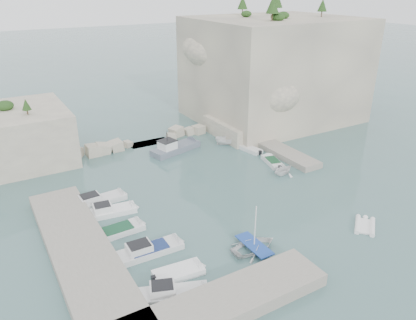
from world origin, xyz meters
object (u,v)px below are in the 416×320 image
rowboat (254,249)px  tender_east_b (272,164)px  motorboat_d (149,253)px  motorboat_b (111,214)px  motorboat_c (118,233)px  tender_east_a (283,174)px  tender_east_d (229,144)px  work_boat (176,151)px  inflatable_dinghy (365,227)px  tender_east_c (249,150)px  motorboat_e (179,275)px  motorboat_a (99,203)px  motorboat_f (174,297)px

rowboat → tender_east_b: 19.49m
motorboat_d → motorboat_b: bearing=97.2°
motorboat_c → tender_east_a: size_ratio=1.73×
tender_east_d → work_boat: 8.17m
work_boat → tender_east_b: bearing=-63.3°
inflatable_dinghy → tender_east_c: tender_east_c is taller
motorboat_d → motorboat_e: 4.11m
rowboat → tender_east_a: tender_east_a is taller
rowboat → work_boat: bearing=-10.4°
rowboat → work_boat: (4.18, 24.60, 0.00)m
motorboat_c → tender_east_a: tender_east_a is taller
motorboat_a → work_boat: bearing=29.1°
motorboat_a → tender_east_b: bearing=-7.4°
motorboat_b → tender_east_b: bearing=10.8°
motorboat_c → rowboat: (9.81, -8.77, 0.00)m
motorboat_c → motorboat_f: motorboat_f is taller
tender_east_a → tender_east_c: 8.69m
motorboat_a → rowboat: bearing=-61.8°
motorboat_d → tender_east_b: bearing=25.5°
motorboat_c → tender_east_a: (22.29, 2.11, 0.00)m
motorboat_d → motorboat_f: bearing=-93.9°
motorboat_f → tender_east_d: 32.57m
motorboat_f → tender_east_c: (22.39, 21.32, 0.00)m
motorboat_c → inflatable_dinghy: 24.29m
motorboat_f → tender_east_c: bearing=64.5°
tender_east_a → tender_east_c: (0.92, 8.64, 0.00)m
tender_east_c → motorboat_f: bearing=123.1°
motorboat_a → tender_east_d: bearing=14.8°
motorboat_a → work_boat: 16.68m
motorboat_c → inflatable_dinghy: size_ratio=1.52×
motorboat_b → motorboat_d: (0.87, -8.31, 0.00)m
motorboat_e → work_boat: bearing=69.1°
tender_east_b → tender_east_c: size_ratio=1.01×
motorboat_b → tender_east_b: motorboat_b is taller
motorboat_d → inflatable_dinghy: 21.24m
rowboat → tender_east_d: bearing=-28.7°
motorboat_c → tender_east_b: size_ratio=1.18×
motorboat_a → rowboat: 18.28m
motorboat_a → tender_east_b: 23.22m
motorboat_d → motorboat_a: bearing=98.0°
tender_east_a → tender_east_d: bearing=-7.7°
motorboat_b → inflatable_dinghy: size_ratio=1.60×
motorboat_d → tender_east_c: 26.63m
rowboat → inflatable_dinghy: bearing=-103.4°
inflatable_dinghy → motorboat_d: bearing=122.5°
motorboat_b → tender_east_a: tender_east_a is taller
motorboat_e → tender_east_b: (20.94, 13.85, 0.00)m
motorboat_b → inflatable_dinghy: motorboat_b is taller
motorboat_d → motorboat_e: motorboat_d is taller
motorboat_a → motorboat_b: 2.89m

